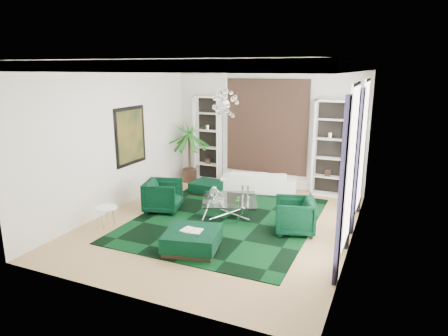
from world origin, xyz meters
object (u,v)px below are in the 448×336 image
at_px(armchair_right, 295,216).
at_px(coffee_table, 230,207).
at_px(ottoman_side, 207,188).
at_px(side_table, 107,218).
at_px(sofa, 259,181).
at_px(palm, 189,143).
at_px(ottoman_front, 192,240).
at_px(armchair_left, 163,196).

distance_m(armchair_right, coffee_table, 1.79).
bearing_deg(ottoman_side, side_table, -106.86).
relative_size(sofa, palm, 0.86).
bearing_deg(ottoman_front, side_table, 174.05).
height_order(coffee_table, palm, palm).
bearing_deg(coffee_table, side_table, -141.79).
relative_size(coffee_table, ottoman_front, 1.25).
relative_size(sofa, side_table, 4.39).
bearing_deg(sofa, ottoman_front, 79.30).
distance_m(armchair_left, coffee_table, 1.79).
bearing_deg(sofa, palm, -13.69).
bearing_deg(armchair_left, side_table, 142.02).
xyz_separation_m(sofa, ottoman_side, (-1.35, -0.85, -0.14)).
distance_m(sofa, palm, 2.64).
relative_size(sofa, ottoman_side, 2.69).
distance_m(ottoman_side, ottoman_front, 3.82).
xyz_separation_m(coffee_table, ottoman_side, (-1.35, 1.45, -0.05)).
xyz_separation_m(sofa, side_table, (-2.35, -4.15, -0.08)).
distance_m(sofa, coffee_table, 2.30).
xyz_separation_m(ottoman_front, side_table, (-2.40, 0.25, 0.03)).
xyz_separation_m(armchair_left, armchair_right, (3.50, 0.00, -0.01)).
relative_size(ottoman_side, ottoman_front, 0.77).
height_order(armchair_left, ottoman_front, armchair_left).
height_order(sofa, palm, palm).
height_order(armchair_left, side_table, armchair_left).
bearing_deg(armchair_left, sofa, -49.62).
bearing_deg(sofa, coffee_table, 78.65).
bearing_deg(ottoman_side, palm, 139.18).
bearing_deg(palm, armchair_right, -33.22).
height_order(ottoman_side, side_table, side_table).
xyz_separation_m(ottoman_side, ottoman_front, (1.40, -3.55, 0.03)).
bearing_deg(coffee_table, armchair_left, -168.69).
distance_m(armchair_left, palm, 2.97).
bearing_deg(ottoman_side, armchair_right, -30.14).
bearing_deg(palm, ottoman_side, -40.82).
distance_m(side_table, palm, 4.38).
xyz_separation_m(sofa, armchair_right, (1.75, -2.65, 0.08)).
bearing_deg(ottoman_front, sofa, 90.65).
relative_size(armchair_left, coffee_table, 0.68).
bearing_deg(ottoman_front, armchair_left, 135.81).
height_order(armchair_right, side_table, armchair_right).
xyz_separation_m(ottoman_side, side_table, (-1.00, -3.30, 0.06)).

